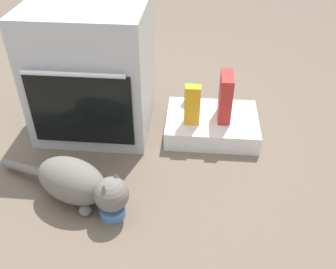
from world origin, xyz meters
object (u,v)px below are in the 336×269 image
object	(u,v)px
cat	(78,183)
juice_carton	(192,105)
cereal_box	(225,97)
oven	(93,69)
pantry_cabinet	(212,124)
soda_can	(189,93)
food_bowl	(113,210)

from	to	relation	value
cat	juice_carton	xyz separation A→B (m)	(0.52, 0.57, 0.11)
cereal_box	juice_carton	bearing A→B (deg)	-158.65
oven	juice_carton	world-z (taller)	oven
juice_carton	cereal_box	xyz separation A→B (m)	(0.19, 0.07, 0.02)
pantry_cabinet	soda_can	xyz separation A→B (m)	(-0.15, 0.16, 0.12)
pantry_cabinet	soda_can	size ratio (longest dim) A/B	4.58
oven	soda_can	world-z (taller)	oven
cat	juice_carton	bearing A→B (deg)	70.42
oven	juice_carton	xyz separation A→B (m)	(0.59, -0.11, -0.14)
oven	juice_carton	size ratio (longest dim) A/B	3.17
food_bowl	soda_can	size ratio (longest dim) A/B	1.02
cat	juice_carton	distance (m)	0.78
oven	pantry_cabinet	world-z (taller)	oven
oven	food_bowl	size ratio (longest dim) A/B	6.25
juice_carton	soda_can	world-z (taller)	juice_carton
cereal_box	soda_can	bearing A→B (deg)	143.18
pantry_cabinet	juice_carton	bearing A→B (deg)	-150.04
pantry_cabinet	juice_carton	size ratio (longest dim) A/B	2.29
juice_carton	soda_can	size ratio (longest dim) A/B	2.00
cat	soda_can	distance (m)	0.94
food_bowl	cat	bearing A→B (deg)	157.16
oven	pantry_cabinet	distance (m)	0.78
oven	soda_can	distance (m)	0.61
pantry_cabinet	food_bowl	size ratio (longest dim) A/B	4.51
food_bowl	cat	distance (m)	0.21
food_bowl	soda_can	world-z (taller)	soda_can
food_bowl	juice_carton	bearing A→B (deg)	61.66
pantry_cabinet	food_bowl	distance (m)	0.85
food_bowl	soda_can	bearing A→B (deg)	69.81
oven	food_bowl	xyz separation A→B (m)	(0.24, -0.75, -0.35)
pantry_cabinet	cereal_box	world-z (taller)	cereal_box
oven	pantry_cabinet	bearing A→B (deg)	-3.23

